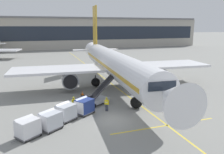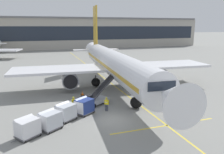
# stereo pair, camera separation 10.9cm
# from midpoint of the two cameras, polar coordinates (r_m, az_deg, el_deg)

# --- Properties ---
(ground_plane) EXTENTS (600.00, 600.00, 0.00)m
(ground_plane) POSITION_cam_midpoint_polar(r_m,az_deg,el_deg) (25.07, 0.10, -10.87)
(ground_plane) COLOR gray
(parked_airplane) EXTENTS (33.24, 43.54, 14.68)m
(parked_airplane) POSITION_cam_midpoint_polar(r_m,az_deg,el_deg) (37.34, 0.47, 3.30)
(parked_airplane) COLOR white
(parked_airplane) RESTS_ON ground
(belt_loader) EXTENTS (5.01, 3.64, 3.49)m
(belt_loader) POSITION_cam_midpoint_polar(r_m,az_deg,el_deg) (29.66, -3.74, -5.16)
(belt_loader) COLOR #A3A8B2
(belt_loader) RESTS_ON ground
(baggage_cart_lead) EXTENTS (2.68, 2.46, 1.91)m
(baggage_cart_lead) POSITION_cam_midpoint_polar(r_m,az_deg,el_deg) (26.52, -7.22, -7.29)
(baggage_cart_lead) COLOR #515156
(baggage_cart_lead) RESTS_ON ground
(baggage_cart_second) EXTENTS (2.68, 2.46, 1.91)m
(baggage_cart_second) POSITION_cam_midpoint_polar(r_m,az_deg,el_deg) (25.13, -11.84, -8.63)
(baggage_cart_second) COLOR #515156
(baggage_cart_second) RESTS_ON ground
(baggage_cart_third) EXTENTS (2.68, 2.46, 1.91)m
(baggage_cart_third) POSITION_cam_midpoint_polar(r_m,az_deg,el_deg) (23.38, -15.64, -10.52)
(baggage_cart_third) COLOR #515156
(baggage_cart_third) RESTS_ON ground
(baggage_cart_fourth) EXTENTS (2.68, 2.46, 1.91)m
(baggage_cart_fourth) POSITION_cam_midpoint_polar(r_m,az_deg,el_deg) (22.48, -20.91, -11.89)
(baggage_cart_fourth) COLOR #515156
(baggage_cart_fourth) RESTS_ON ground
(ground_crew_by_loader) EXTENTS (0.48, 0.42, 1.74)m
(ground_crew_by_loader) POSITION_cam_midpoint_polar(r_m,az_deg,el_deg) (27.18, -1.49, -6.69)
(ground_crew_by_loader) COLOR #333847
(ground_crew_by_loader) RESTS_ON ground
(ground_crew_by_carts) EXTENTS (0.50, 0.40, 1.74)m
(ground_crew_by_carts) POSITION_cam_midpoint_polar(r_m,az_deg,el_deg) (27.74, -9.88, -6.48)
(ground_crew_by_carts) COLOR #333847
(ground_crew_by_carts) RESTS_ON ground
(ground_crew_marshaller) EXTENTS (0.53, 0.38, 1.74)m
(ground_crew_marshaller) POSITION_cam_midpoint_polar(r_m,az_deg,el_deg) (26.74, -5.69, -7.09)
(ground_crew_marshaller) COLOR #333847
(ground_crew_marshaller) RESTS_ON ground
(safety_cone_engine_keepout) EXTENTS (0.54, 0.54, 0.62)m
(safety_cone_engine_keepout) POSITION_cam_midpoint_polar(r_m,az_deg,el_deg) (33.77, -7.63, -4.12)
(safety_cone_engine_keepout) COLOR black
(safety_cone_engine_keepout) RESTS_ON ground
(apron_guidance_line_lead_in) EXTENTS (0.20, 110.00, 0.01)m
(apron_guidance_line_lead_in) POSITION_cam_midpoint_polar(r_m,az_deg,el_deg) (37.57, 1.13, -2.73)
(apron_guidance_line_lead_in) COLOR yellow
(apron_guidance_line_lead_in) RESTS_ON ground
(apron_guidance_line_stop_bar) EXTENTS (12.00, 0.20, 0.01)m
(apron_guidance_line_stop_bar) POSITION_cam_midpoint_polar(r_m,az_deg,el_deg) (24.33, 13.26, -12.00)
(apron_guidance_line_stop_bar) COLOR yellow
(apron_guidance_line_stop_bar) RESTS_ON ground
(terminal_building) EXTENTS (144.14, 20.15, 14.09)m
(terminal_building) POSITION_cam_midpoint_polar(r_m,az_deg,el_deg) (110.74, -14.89, 10.82)
(terminal_building) COLOR #A8A399
(terminal_building) RESTS_ON ground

